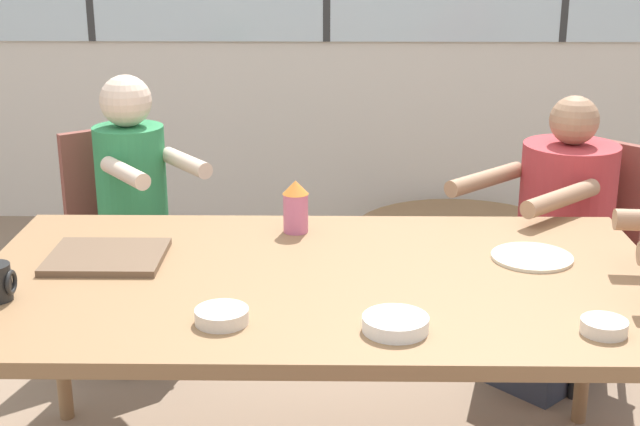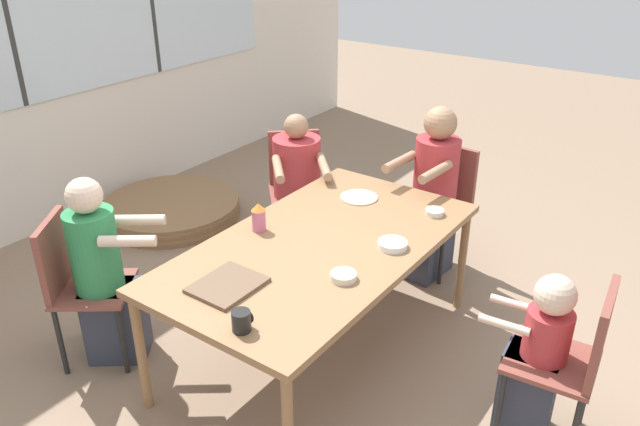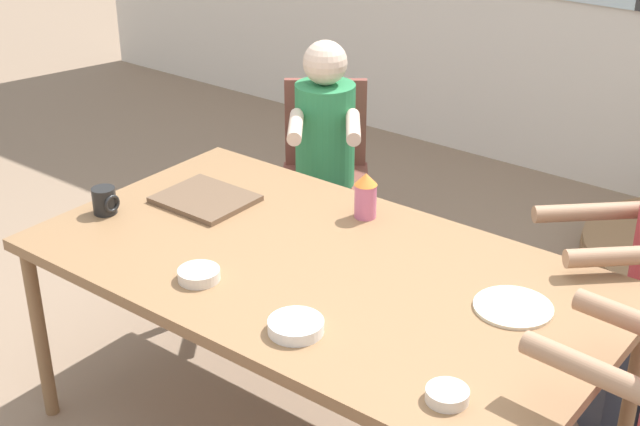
{
  "view_description": "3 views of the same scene",
  "coord_description": "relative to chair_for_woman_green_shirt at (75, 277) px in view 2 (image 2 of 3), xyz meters",
  "views": [
    {
      "loc": [
        0.03,
        -2.27,
        1.65
      ],
      "look_at": [
        0.0,
        0.0,
        0.91
      ],
      "focal_mm": 50.0,
      "sensor_mm": 36.0,
      "label": 1
    },
    {
      "loc": [
        -2.41,
        -1.72,
        2.38
      ],
      "look_at": [
        0.0,
        0.0,
        0.91
      ],
      "focal_mm": 35.0,
      "sensor_mm": 36.0,
      "label": 2
    },
    {
      "loc": [
        1.52,
        -1.96,
        2.13
      ],
      "look_at": [
        0.0,
        0.0,
        0.91
      ],
      "focal_mm": 50.0,
      "sensor_mm": 36.0,
      "label": 3
    }
  ],
  "objects": [
    {
      "name": "person_woman_green_shirt",
      "position": [
        0.1,
        -0.13,
        -0.01
      ],
      "size": [
        0.5,
        0.55,
        1.12
      ],
      "rotation": [
        0.0,
        0.0,
        -2.5
      ],
      "color": "#333847",
      "rests_on": "ground_plane"
    },
    {
      "name": "plate_tortillas",
      "position": [
        1.42,
        -0.95,
        0.21
      ],
      "size": [
        0.23,
        0.23,
        0.01
      ],
      "color": "beige",
      "rests_on": "dining_table"
    },
    {
      "name": "sippy_cup",
      "position": [
        0.73,
        -0.72,
        0.29
      ],
      "size": [
        0.08,
        0.08,
        0.17
      ],
      "color": "#CC668C",
      "rests_on": "dining_table"
    },
    {
      "name": "person_man_blue_shirt",
      "position": [
        2.0,
        -1.18,
        0.03
      ],
      "size": [
        0.58,
        0.35,
        1.21
      ],
      "rotation": [
        0.0,
        0.0,
        1.49
      ],
      "color": "#333847",
      "rests_on": "ground_plane"
    },
    {
      "name": "dining_table",
      "position": [
        0.81,
        -1.09,
        0.15
      ],
      "size": [
        1.89,
        1.05,
        0.73
      ],
      "color": "olive",
      "rests_on": "ground_plane"
    },
    {
      "name": "chair_for_man_blue_shirt",
      "position": [
        2.17,
        -1.19,
        0.0
      ],
      "size": [
        0.43,
        0.43,
        0.88
      ],
      "rotation": [
        0.0,
        0.0,
        1.49
      ],
      "color": "brown",
      "rests_on": "ground_plane"
    },
    {
      "name": "chair_for_toddler",
      "position": [
        0.93,
        -2.44,
        0.0
      ],
      "size": [
        0.43,
        0.43,
        0.88
      ],
      "rotation": [
        0.0,
        0.0,
        0.09
      ],
      "color": "brown",
      "rests_on": "ground_plane"
    },
    {
      "name": "coffee_mug",
      "position": [
        -0.01,
        -1.27,
        0.25
      ],
      "size": [
        0.09,
        0.08,
        0.1
      ],
      "color": "black",
      "rests_on": "dining_table"
    },
    {
      "name": "person_man_teal_shirt",
      "position": [
        1.67,
        -0.27,
        -0.06
      ],
      "size": [
        0.68,
        0.67,
        1.08
      ],
      "rotation": [
        0.0,
        0.0,
        -3.96
      ],
      "color": "#333847",
      "rests_on": "ground_plane"
    },
    {
      "name": "bowl_fruit",
      "position": [
        1.0,
        -1.43,
        0.22
      ],
      "size": [
        0.16,
        0.16,
        0.04
      ],
      "color": "white",
      "rests_on": "dining_table"
    },
    {
      "name": "wall_back_with_windows",
      "position": [
        0.81,
        1.66,
        0.89
      ],
      "size": [
        8.4,
        0.08,
        2.8
      ],
      "color": "silver",
      "rests_on": "ground_plane"
    },
    {
      "name": "chair_for_man_teal_shirt",
      "position": [
        1.8,
        -0.16,
        0.0
      ],
      "size": [
        0.57,
        0.57,
        0.88
      ],
      "rotation": [
        0.0,
        0.0,
        -3.96
      ],
      "color": "brown",
      "rests_on": "ground_plane"
    },
    {
      "name": "chair_for_woman_green_shirt",
      "position": [
        0.0,
        0.0,
        0.0
      ],
      "size": [
        0.56,
        0.56,
        0.88
      ],
      "rotation": [
        0.0,
        0.0,
        -2.5
      ],
      "color": "brown",
      "rests_on": "ground_plane"
    },
    {
      "name": "food_tray_dark",
      "position": [
        0.2,
        -0.98,
        0.21
      ],
      "size": [
        0.33,
        0.28,
        0.02
      ],
      "color": "brown",
      "rests_on": "dining_table"
    },
    {
      "name": "bowl_white_shallow",
      "position": [
        0.58,
        -1.4,
        0.22
      ],
      "size": [
        0.13,
        0.13,
        0.04
      ],
      "color": "silver",
      "rests_on": "dining_table"
    },
    {
      "name": "person_toddler",
      "position": [
        0.92,
        -2.28,
        -0.1
      ],
      "size": [
        0.25,
        0.42,
        0.91
      ],
      "rotation": [
        0.0,
        0.0,
        0.09
      ],
      "color": "#333847",
      "rests_on": "ground_plane"
    },
    {
      "name": "ground_plane",
      "position": [
        0.81,
        -1.09,
        -0.53
      ],
      "size": [
        16.0,
        16.0,
        0.0
      ],
      "primitive_type": "plane",
      "color": "#8C725B"
    },
    {
      "name": "bowl_cereal",
      "position": [
        1.49,
        -1.44,
        0.22
      ],
      "size": [
        0.11,
        0.11,
        0.03
      ],
      "color": "silver",
      "rests_on": "dining_table"
    },
    {
      "name": "folded_table_stack",
      "position": [
        1.52,
        0.96,
        -0.46
      ],
      "size": [
        1.15,
        1.15,
        0.15
      ],
      "color": "olive",
      "rests_on": "ground_plane"
    }
  ]
}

